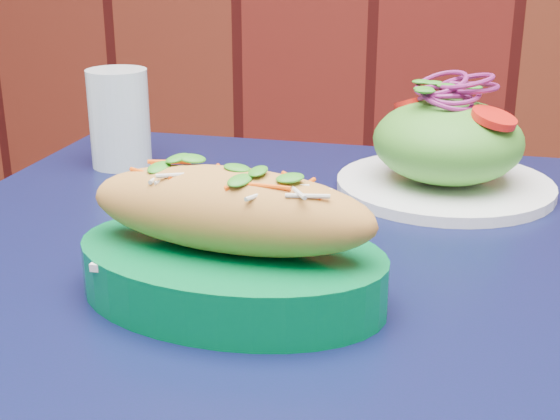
# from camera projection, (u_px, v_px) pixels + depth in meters

# --- Properties ---
(cafe_table) EXTENTS (0.84, 0.84, 0.75)m
(cafe_table) POSITION_uv_depth(u_px,v_px,m) (306.00, 344.00, 0.73)
(cafe_table) COLOR black
(cafe_table) RESTS_ON ground
(banh_mi_basket) EXTENTS (0.28, 0.20, 0.12)m
(banh_mi_basket) POSITION_uv_depth(u_px,v_px,m) (230.00, 245.00, 0.61)
(banh_mi_basket) COLOR #006831
(banh_mi_basket) RESTS_ON cafe_table
(salad_plate) EXTENTS (0.24, 0.24, 0.13)m
(salad_plate) POSITION_uv_depth(u_px,v_px,m) (447.00, 148.00, 0.87)
(salad_plate) COLOR white
(salad_plate) RESTS_ON cafe_table
(water_glass) EXTENTS (0.07, 0.07, 0.12)m
(water_glass) POSITION_uv_depth(u_px,v_px,m) (119.00, 118.00, 0.96)
(water_glass) COLOR silver
(water_glass) RESTS_ON cafe_table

